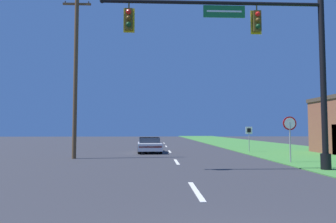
{
  "coord_description": "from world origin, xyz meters",
  "views": [
    {
      "loc": [
        -1.2,
        -2.91,
        1.8
      ],
      "look_at": [
        0.0,
        25.32,
        3.54
      ],
      "focal_mm": 32.0,
      "sensor_mm": 36.0,
      "label": 1
    }
  ],
  "objects_px": {
    "route_sign_post": "(249,133)",
    "utility_pole_near": "(76,71)",
    "signal_mast": "(270,55)",
    "car_ahead": "(149,145)",
    "stop_sign": "(290,129)"
  },
  "relations": [
    {
      "from": "route_sign_post",
      "to": "utility_pole_near",
      "type": "xyz_separation_m",
      "value": [
        -12.73,
        -4.93,
        4.07
      ]
    },
    {
      "from": "signal_mast",
      "to": "car_ahead",
      "type": "bearing_deg",
      "value": 116.88
    },
    {
      "from": "car_ahead",
      "to": "stop_sign",
      "type": "height_order",
      "value": "stop_sign"
    },
    {
      "from": "utility_pole_near",
      "to": "car_ahead",
      "type": "bearing_deg",
      "value": 47.54
    },
    {
      "from": "route_sign_post",
      "to": "utility_pole_near",
      "type": "relative_size",
      "value": 0.19
    },
    {
      "from": "car_ahead",
      "to": "route_sign_post",
      "type": "xyz_separation_m",
      "value": [
        8.1,
        -0.13,
        0.92
      ]
    },
    {
      "from": "route_sign_post",
      "to": "utility_pole_near",
      "type": "bearing_deg",
      "value": -158.82
    },
    {
      "from": "stop_sign",
      "to": "utility_pole_near",
      "type": "distance_m",
      "value": 13.4
    },
    {
      "from": "signal_mast",
      "to": "utility_pole_near",
      "type": "xyz_separation_m",
      "value": [
        -10.26,
        6.04,
        0.43
      ]
    },
    {
      "from": "utility_pole_near",
      "to": "signal_mast",
      "type": "bearing_deg",
      "value": -30.51
    },
    {
      "from": "car_ahead",
      "to": "stop_sign",
      "type": "relative_size",
      "value": 1.84
    },
    {
      "from": "signal_mast",
      "to": "stop_sign",
      "type": "height_order",
      "value": "signal_mast"
    },
    {
      "from": "stop_sign",
      "to": "route_sign_post",
      "type": "distance_m",
      "value": 7.86
    },
    {
      "from": "car_ahead",
      "to": "utility_pole_near",
      "type": "relative_size",
      "value": 0.42
    },
    {
      "from": "signal_mast",
      "to": "utility_pole_near",
      "type": "relative_size",
      "value": 0.95
    }
  ]
}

